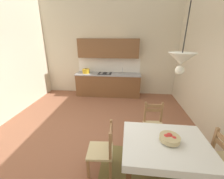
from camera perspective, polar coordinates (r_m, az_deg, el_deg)
ground_plane at (r=3.68m, az=-6.74°, el=-18.66°), size 5.83×6.54×0.10m
wall_back at (r=5.86m, az=-1.09°, el=17.77°), size 5.83×0.12×4.01m
kitchen_cabinetry at (r=5.70m, az=-1.58°, el=6.01°), size 2.53×0.63×2.20m
dining_table at (r=2.52m, az=20.34°, el=-21.31°), size 1.30×1.01×0.75m
dining_chair_kitchen_side at (r=3.34m, az=16.20°, el=-13.48°), size 0.44×0.44×0.93m
dining_chair_tv_side at (r=2.64m, az=-3.77°, el=-22.98°), size 0.45×0.45×0.93m
fruit_bowl at (r=2.44m, az=21.94°, el=-17.48°), size 0.30×0.30×0.12m
pendant_lamp at (r=1.95m, az=25.88°, el=10.69°), size 0.32×0.32×0.80m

